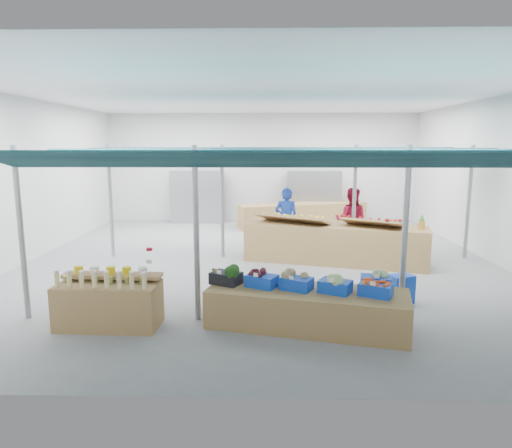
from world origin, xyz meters
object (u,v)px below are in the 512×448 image
(veg_counter, at_px, (307,308))
(crate_stack, at_px, (401,289))
(bottle_shelf, at_px, (110,302))
(fruit_counter, at_px, (335,244))
(vendor_right, at_px, (351,220))
(vendor_left, at_px, (286,220))

(veg_counter, height_order, crate_stack, veg_counter)
(bottle_shelf, distance_m, crate_stack, 5.35)
(veg_counter, distance_m, fruit_counter, 4.40)
(bottle_shelf, height_order, veg_counter, bottle_shelf)
(fruit_counter, height_order, vendor_right, vendor_right)
(bottle_shelf, height_order, vendor_left, vendor_left)
(fruit_counter, bearing_deg, veg_counter, -89.55)
(bottle_shelf, relative_size, fruit_counter, 0.37)
(bottle_shelf, distance_m, vendor_right, 7.35)
(veg_counter, distance_m, crate_stack, 2.27)
(vendor_left, relative_size, vendor_right, 1.00)
(bottle_shelf, distance_m, fruit_counter, 6.12)
(veg_counter, bearing_deg, crate_stack, 46.21)
(fruit_counter, bearing_deg, vendor_left, 152.10)
(veg_counter, relative_size, vendor_right, 1.79)
(crate_stack, bearing_deg, vendor_left, 116.09)
(bottle_shelf, bearing_deg, crate_stack, 15.73)
(veg_counter, xyz_separation_m, crate_stack, (1.90, 1.23, -0.05))
(crate_stack, distance_m, vendor_left, 4.65)
(fruit_counter, distance_m, crate_stack, 3.15)
(vendor_left, bearing_deg, fruit_counter, 152.10)
(fruit_counter, bearing_deg, vendor_right, 76.00)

